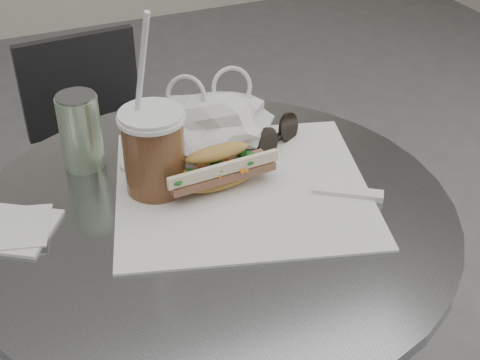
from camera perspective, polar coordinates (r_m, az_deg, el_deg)
name	(u,v)px	position (r m, az deg, el deg)	size (l,w,h in m)	color
cafe_table	(216,332)	(1.23, -2.02, -12.83)	(0.76, 0.76, 0.74)	slate
chair_far	(109,197)	(1.81, -11.12, -1.47)	(0.39, 0.40, 0.73)	#29292B
sandwich_paper	(242,186)	(1.09, 0.14, -0.55)	(0.40, 0.38, 0.00)	white
banh_mi	(219,169)	(1.07, -1.83, 0.99)	(0.22, 0.10, 0.07)	gold
iced_coffee	(154,151)	(1.05, -7.37, 2.49)	(0.11, 0.11, 0.31)	brown
sunglasses	(277,137)	(1.19, 3.15, 3.69)	(0.11, 0.08, 0.05)	black
plastic_bag	(214,125)	(1.16, -2.24, 4.73)	(0.21, 0.16, 0.10)	silver
napkin_stack	(14,229)	(1.05, -18.70, -3.99)	(0.16, 0.16, 0.01)	white
drink_can	(81,131)	(1.15, -13.45, 4.07)	(0.07, 0.07, 0.13)	#588950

